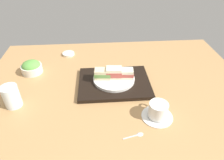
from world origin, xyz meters
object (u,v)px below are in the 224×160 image
(sandwich_middle, at_px, (114,73))
(teaspoon, at_px, (138,135))
(sandwich_far, at_px, (102,74))
(coffee_cup, at_px, (158,111))
(drinking_glass, at_px, (11,96))
(sandwich_near, at_px, (125,74))
(sandwich_plate, at_px, (114,79))
(salad_bowl, at_px, (32,67))
(small_sauce_dish, at_px, (68,54))

(sandwich_middle, xyz_separation_m, teaspoon, (-0.06, 0.35, -0.06))
(sandwich_far, height_order, coffee_cup, sandwich_far)
(coffee_cup, height_order, drinking_glass, drinking_glass)
(sandwich_far, xyz_separation_m, teaspoon, (-0.12, 0.35, -0.06))
(sandwich_far, bearing_deg, sandwich_near, 177.07)
(sandwich_plate, relative_size, sandwich_near, 2.50)
(sandwich_plate, xyz_separation_m, sandwich_middle, (0.00, 0.00, 0.04))
(drinking_glass, bearing_deg, sandwich_plate, -163.92)
(sandwich_far, distance_m, coffee_cup, 0.34)
(coffee_cup, bearing_deg, sandwich_middle, -57.20)
(salad_bowl, distance_m, coffee_cup, 0.73)
(drinking_glass, bearing_deg, salad_bowl, -93.92)
(coffee_cup, height_order, small_sauce_dish, coffee_cup)
(sandwich_near, relative_size, teaspoon, 1.00)
(salad_bowl, distance_m, drinking_glass, 0.27)
(sandwich_middle, distance_m, teaspoon, 0.36)
(sandwich_near, height_order, drinking_glass, drinking_glass)
(sandwich_near, xyz_separation_m, drinking_glass, (0.53, 0.13, -0.01))
(drinking_glass, bearing_deg, sandwich_middle, -163.92)
(sandwich_plate, height_order, drinking_glass, drinking_glass)
(drinking_glass, xyz_separation_m, teaspoon, (-0.54, 0.21, -0.05))
(sandwich_near, height_order, teaspoon, sandwich_near)
(small_sauce_dish, height_order, teaspoon, small_sauce_dish)
(sandwich_plate, bearing_deg, coffee_cup, 122.80)
(sandwich_plate, xyz_separation_m, coffee_cup, (-0.17, 0.26, 0.01))
(teaspoon, bearing_deg, sandwich_far, -70.70)
(sandwich_near, height_order, salad_bowl, sandwich_near)
(sandwich_middle, relative_size, teaspoon, 0.96)
(sandwich_near, height_order, sandwich_far, sandwich_far)
(sandwich_plate, relative_size, coffee_cup, 1.58)
(sandwich_middle, xyz_separation_m, salad_bowl, (0.45, -0.14, -0.03))
(small_sauce_dish, distance_m, teaspoon, 0.76)
(sandwich_near, relative_size, sandwich_far, 0.99)
(coffee_cup, bearing_deg, drinking_glass, -10.73)
(salad_bowl, bearing_deg, sandwich_plate, 163.24)
(sandwich_near, xyz_separation_m, teaspoon, (-0.01, 0.35, -0.06))
(sandwich_near, relative_size, drinking_glass, 0.82)
(sandwich_middle, height_order, sandwich_far, sandwich_middle)
(drinking_glass, height_order, small_sauce_dish, drinking_glass)
(sandwich_far, relative_size, salad_bowl, 0.76)
(drinking_glass, bearing_deg, small_sauce_dish, -113.59)
(coffee_cup, distance_m, teaspoon, 0.14)
(sandwich_middle, xyz_separation_m, drinking_glass, (0.47, 0.14, -0.01))
(sandwich_plate, distance_m, sandwich_middle, 0.04)
(sandwich_near, height_order, sandwich_middle, sandwich_middle)
(sandwich_middle, relative_size, sandwich_far, 0.96)
(coffee_cup, xyz_separation_m, teaspoon, (0.10, 0.09, -0.03))
(teaspoon, bearing_deg, coffee_cup, -137.34)
(sandwich_near, bearing_deg, salad_bowl, -15.23)
(salad_bowl, relative_size, drinking_glass, 1.09)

